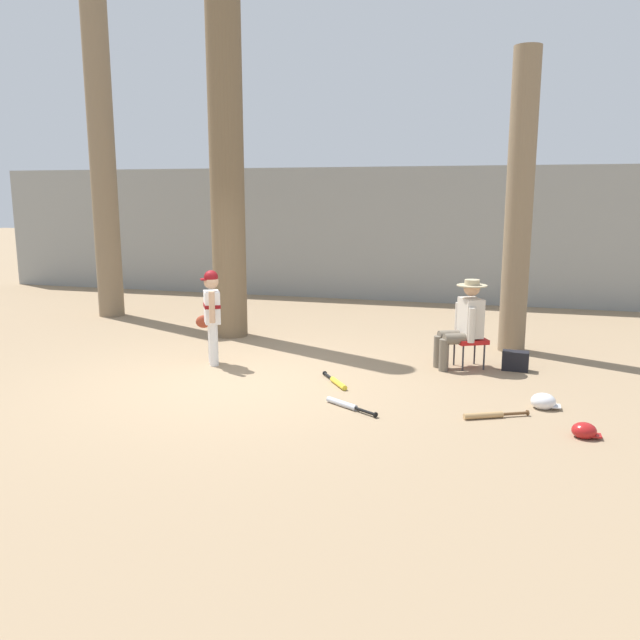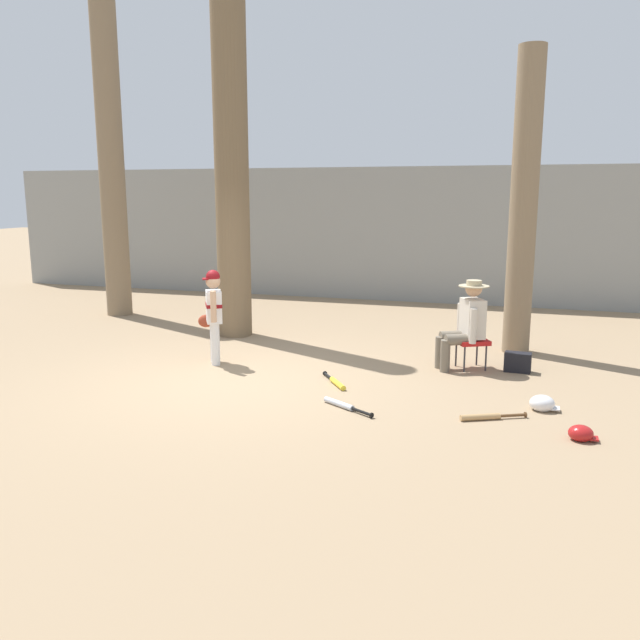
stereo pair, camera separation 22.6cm
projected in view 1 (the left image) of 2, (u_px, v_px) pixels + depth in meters
The scene contains 14 objects.
ground_plane at pixel (238, 382), 8.18m from camera, with size 60.00×60.00×0.00m, color #937A5B.
concrete_back_wall at pixel (360, 234), 14.44m from camera, with size 18.00×0.36×2.88m, color gray.
tree_near_player at pixel (227, 169), 10.35m from camera, with size 0.71×0.71×6.09m.
tree_behind_spectator at pixel (518, 221), 9.46m from camera, with size 0.58×0.58×4.45m.
young_ballplayer at pixel (211, 311), 8.91m from camera, with size 0.50×0.53×1.31m.
folding_stool at pixel (469, 341), 8.79m from camera, with size 0.54×0.54×0.41m.
seated_spectator at pixel (463, 321), 8.72m from camera, with size 0.67×0.56×1.20m.
handbag_beside_stool at pixel (515, 361), 8.70m from camera, with size 0.34×0.18×0.26m, color black.
tree_far_left at pixel (104, 182), 12.16m from camera, with size 0.78×0.78×5.86m.
bat_wood_tan at pixel (489, 415), 6.85m from camera, with size 0.68×0.37×0.07m.
bat_yellow_trainer at pixel (337, 382), 8.05m from camera, with size 0.46×0.61×0.07m.
bat_aluminum_silver at pixel (346, 405), 7.19m from camera, with size 0.66×0.44×0.07m.
batting_helmet_red at pixel (584, 431), 6.31m from camera, with size 0.28×0.21×0.16m.
batting_helmet_white at pixel (544, 401), 7.16m from camera, with size 0.32×0.24×0.18m.
Camera 1 is at (3.15, -7.29, 2.33)m, focal length 36.66 mm.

